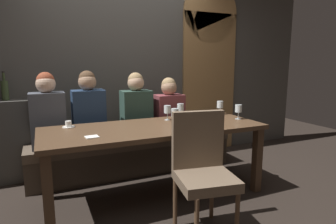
{
  "coord_description": "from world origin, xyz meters",
  "views": [
    {
      "loc": [
        -1.02,
        -2.61,
        1.37
      ],
      "look_at": [
        0.22,
        0.18,
        0.84
      ],
      "focal_mm": 30.47,
      "sensor_mm": 36.0,
      "label": 1
    }
  ],
  "objects_px": {
    "banquette_bench": "(135,154)",
    "diner_near_end": "(169,108)",
    "diner_far_end": "(136,107)",
    "wine_glass_near_left": "(238,109)",
    "diner_redhead": "(48,112)",
    "wine_bottle_pale_label": "(5,90)",
    "espresso_cup": "(68,125)",
    "dining_table": "(155,135)",
    "wine_glass_far_left": "(180,108)",
    "diner_bearded": "(89,109)",
    "wine_glass_near_right": "(220,105)",
    "wine_glass_center_front": "(175,113)",
    "dessert_plate": "(197,125)",
    "chair_near_side": "(202,164)",
    "wine_glass_far_right": "(167,110)"
  },
  "relations": [
    {
      "from": "wine_glass_center_front",
      "to": "diner_near_end",
      "type": "bearing_deg",
      "value": 70.79
    },
    {
      "from": "diner_redhead",
      "to": "wine_bottle_pale_label",
      "type": "bearing_deg",
      "value": 138.71
    },
    {
      "from": "chair_near_side",
      "to": "wine_glass_center_front",
      "type": "height_order",
      "value": "chair_near_side"
    },
    {
      "from": "dining_table",
      "to": "wine_glass_far_left",
      "type": "height_order",
      "value": "wine_glass_far_left"
    },
    {
      "from": "wine_bottle_pale_label",
      "to": "wine_glass_near_right",
      "type": "relative_size",
      "value": 1.99
    },
    {
      "from": "chair_near_side",
      "to": "wine_glass_center_front",
      "type": "xyz_separation_m",
      "value": [
        0.1,
        0.72,
        0.3
      ]
    },
    {
      "from": "banquette_bench",
      "to": "diner_far_end",
      "type": "xyz_separation_m",
      "value": [
        0.03,
        -0.0,
        0.6
      ]
    },
    {
      "from": "wine_glass_near_left",
      "to": "banquette_bench",
      "type": "bearing_deg",
      "value": 143.2
    },
    {
      "from": "banquette_bench",
      "to": "espresso_cup",
      "type": "xyz_separation_m",
      "value": [
        -0.8,
        -0.4,
        0.54
      ]
    },
    {
      "from": "dining_table",
      "to": "diner_bearded",
      "type": "xyz_separation_m",
      "value": [
        -0.54,
        0.69,
        0.19
      ]
    },
    {
      "from": "wine_bottle_pale_label",
      "to": "wine_glass_far_left",
      "type": "xyz_separation_m",
      "value": [
        1.83,
        -0.76,
        -0.22
      ]
    },
    {
      "from": "diner_redhead",
      "to": "wine_glass_far_left",
      "type": "distance_m",
      "value": 1.46
    },
    {
      "from": "dining_table",
      "to": "espresso_cup",
      "type": "height_order",
      "value": "espresso_cup"
    },
    {
      "from": "diner_bearded",
      "to": "espresso_cup",
      "type": "relative_size",
      "value": 6.95
    },
    {
      "from": "dining_table",
      "to": "banquette_bench",
      "type": "bearing_deg",
      "value": 90.0
    },
    {
      "from": "wine_glass_near_right",
      "to": "dessert_plate",
      "type": "distance_m",
      "value": 0.75
    },
    {
      "from": "dining_table",
      "to": "chair_near_side",
      "type": "relative_size",
      "value": 2.24
    },
    {
      "from": "diner_redhead",
      "to": "espresso_cup",
      "type": "height_order",
      "value": "diner_redhead"
    },
    {
      "from": "wine_bottle_pale_label",
      "to": "dessert_plate",
      "type": "height_order",
      "value": "wine_bottle_pale_label"
    },
    {
      "from": "diner_bearded",
      "to": "diner_near_end",
      "type": "relative_size",
      "value": 1.13
    },
    {
      "from": "banquette_bench",
      "to": "wine_glass_near_right",
      "type": "height_order",
      "value": "wine_glass_near_right"
    },
    {
      "from": "banquette_bench",
      "to": "espresso_cup",
      "type": "height_order",
      "value": "espresso_cup"
    },
    {
      "from": "diner_bearded",
      "to": "wine_glass_near_left",
      "type": "distance_m",
      "value": 1.7
    },
    {
      "from": "diner_redhead",
      "to": "wine_bottle_pale_label",
      "type": "xyz_separation_m",
      "value": [
        -0.42,
        0.37,
        0.23
      ]
    },
    {
      "from": "espresso_cup",
      "to": "wine_bottle_pale_label",
      "type": "bearing_deg",
      "value": 128.1
    },
    {
      "from": "espresso_cup",
      "to": "dessert_plate",
      "type": "height_order",
      "value": "espresso_cup"
    },
    {
      "from": "banquette_bench",
      "to": "diner_near_end",
      "type": "bearing_deg",
      "value": -2.85
    },
    {
      "from": "diner_bearded",
      "to": "wine_glass_center_front",
      "type": "xyz_separation_m",
      "value": [
        0.77,
        -0.69,
        0.01
      ]
    },
    {
      "from": "wine_glass_near_right",
      "to": "banquette_bench",
      "type": "bearing_deg",
      "value": 157.49
    },
    {
      "from": "diner_near_end",
      "to": "espresso_cup",
      "type": "xyz_separation_m",
      "value": [
        -1.26,
        -0.38,
        -0.03
      ]
    },
    {
      "from": "dining_table",
      "to": "wine_glass_near_right",
      "type": "bearing_deg",
      "value": 16.72
    },
    {
      "from": "banquette_bench",
      "to": "wine_glass_near_left",
      "type": "height_order",
      "value": "wine_glass_near_left"
    },
    {
      "from": "banquette_bench",
      "to": "wine_glass_center_front",
      "type": "relative_size",
      "value": 15.24
    },
    {
      "from": "diner_redhead",
      "to": "wine_glass_far_left",
      "type": "bearing_deg",
      "value": -15.63
    },
    {
      "from": "diner_far_end",
      "to": "wine_glass_near_right",
      "type": "bearing_deg",
      "value": -23.08
    },
    {
      "from": "dining_table",
      "to": "diner_far_end",
      "type": "distance_m",
      "value": 0.72
    },
    {
      "from": "diner_near_end",
      "to": "wine_glass_far_right",
      "type": "height_order",
      "value": "diner_near_end"
    },
    {
      "from": "diner_near_end",
      "to": "wine_glass_center_front",
      "type": "bearing_deg",
      "value": -109.21
    },
    {
      "from": "wine_bottle_pale_label",
      "to": "dessert_plate",
      "type": "relative_size",
      "value": 1.72
    },
    {
      "from": "wine_bottle_pale_label",
      "to": "wine_glass_center_front",
      "type": "distance_m",
      "value": 1.95
    },
    {
      "from": "chair_near_side",
      "to": "wine_glass_near_left",
      "type": "height_order",
      "value": "chair_near_side"
    },
    {
      "from": "diner_far_end",
      "to": "espresso_cup",
      "type": "height_order",
      "value": "diner_far_end"
    },
    {
      "from": "diner_far_end",
      "to": "wine_glass_near_left",
      "type": "distance_m",
      "value": 1.22
    },
    {
      "from": "diner_redhead",
      "to": "diner_bearded",
      "type": "bearing_deg",
      "value": 0.17
    },
    {
      "from": "dining_table",
      "to": "chair_near_side",
      "type": "bearing_deg",
      "value": -79.98
    },
    {
      "from": "diner_redhead",
      "to": "banquette_bench",
      "type": "bearing_deg",
      "value": 0.79
    },
    {
      "from": "espresso_cup",
      "to": "dessert_plate",
      "type": "distance_m",
      "value": 1.28
    },
    {
      "from": "diner_redhead",
      "to": "diner_bearded",
      "type": "height_order",
      "value": "diner_bearded"
    },
    {
      "from": "wine_bottle_pale_label",
      "to": "diner_far_end",
      "type": "bearing_deg",
      "value": -14.11
    },
    {
      "from": "diner_far_end",
      "to": "wine_glass_center_front",
      "type": "relative_size",
      "value": 4.9
    }
  ]
}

